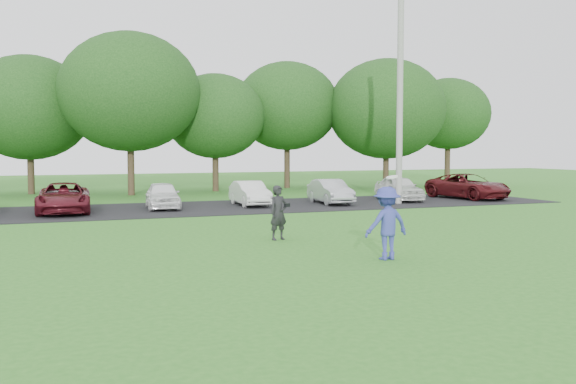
% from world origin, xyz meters
% --- Properties ---
extents(ground, '(100.00, 100.00, 0.00)m').
position_xyz_m(ground, '(0.00, 0.00, 0.00)').
color(ground, '#2C7220').
rests_on(ground, ground).
extents(parking_lot, '(32.00, 6.50, 0.03)m').
position_xyz_m(parking_lot, '(0.00, 13.00, 0.01)').
color(parking_lot, black).
rests_on(parking_lot, ground).
extents(utility_pole, '(0.28, 0.28, 9.15)m').
position_xyz_m(utility_pole, '(8.56, 11.80, 4.58)').
color(utility_pole, '#969691').
rests_on(utility_pole, ground).
extents(frisbee_player, '(1.11, 0.68, 1.93)m').
position_xyz_m(frisbee_player, '(0.83, -0.58, 0.83)').
color(frisbee_player, '#343B95').
rests_on(frisbee_player, ground).
extents(camera_bystander, '(0.63, 0.50, 1.51)m').
position_xyz_m(camera_bystander, '(-0.39, 3.20, 0.76)').
color(camera_bystander, black).
rests_on(camera_bystander, ground).
extents(parked_cars, '(28.71, 4.94, 1.23)m').
position_xyz_m(parked_cars, '(-1.18, 13.06, 0.62)').
color(parked_cars, black).
rests_on(parked_cars, parking_lot).
extents(tree_row, '(42.39, 9.85, 8.64)m').
position_xyz_m(tree_row, '(1.51, 22.76, 4.91)').
color(tree_row, '#38281C').
rests_on(tree_row, ground).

